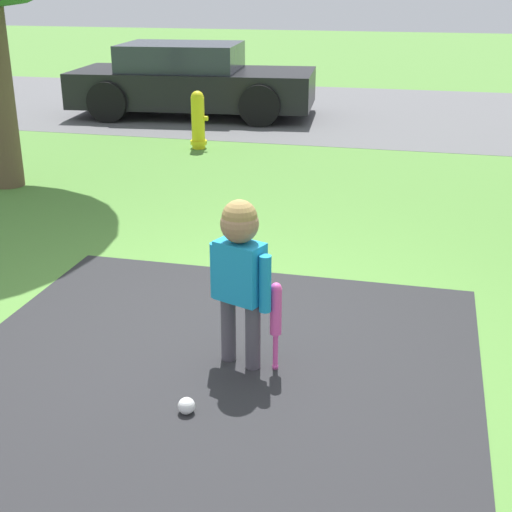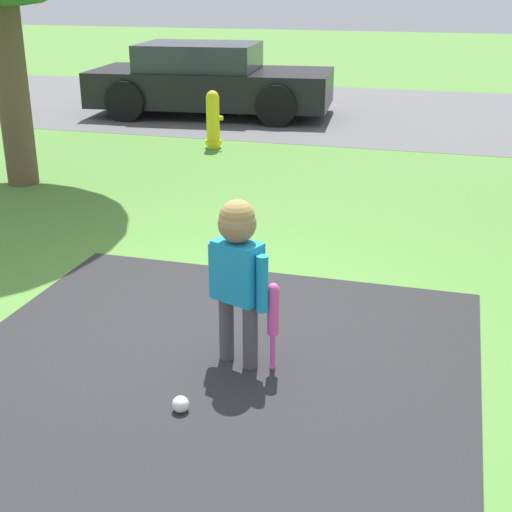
{
  "view_description": "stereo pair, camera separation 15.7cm",
  "coord_description": "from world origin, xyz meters",
  "px_view_note": "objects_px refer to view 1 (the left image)",
  "views": [
    {
      "loc": [
        1.3,
        -4.25,
        2.24
      ],
      "look_at": [
        0.28,
        -0.07,
        0.57
      ],
      "focal_mm": 50.0,
      "sensor_mm": 36.0,
      "label": 1
    },
    {
      "loc": [
        1.45,
        -4.21,
        2.24
      ],
      "look_at": [
        0.28,
        -0.07,
        0.57
      ],
      "focal_mm": 50.0,
      "sensor_mm": 36.0,
      "label": 2
    }
  ],
  "objects_px": {
    "sports_ball": "(186,406)",
    "parked_car": "(191,81)",
    "baseball_bat": "(276,314)",
    "fire_hydrant": "(198,121)",
    "child": "(240,261)"
  },
  "relations": [
    {
      "from": "sports_ball",
      "to": "parked_car",
      "type": "bearing_deg",
      "value": 108.38
    },
    {
      "from": "baseball_bat",
      "to": "sports_ball",
      "type": "xyz_separation_m",
      "value": [
        -0.37,
        -0.59,
        -0.33
      ]
    },
    {
      "from": "baseball_bat",
      "to": "sports_ball",
      "type": "distance_m",
      "value": 0.77
    },
    {
      "from": "child",
      "to": "parked_car",
      "type": "relative_size",
      "value": 0.25
    },
    {
      "from": "sports_ball",
      "to": "fire_hydrant",
      "type": "relative_size",
      "value": 0.12
    },
    {
      "from": "baseball_bat",
      "to": "parked_car",
      "type": "height_order",
      "value": "parked_car"
    },
    {
      "from": "sports_ball",
      "to": "fire_hydrant",
      "type": "xyz_separation_m",
      "value": [
        -1.99,
        6.32,
        0.34
      ]
    },
    {
      "from": "child",
      "to": "baseball_bat",
      "type": "bearing_deg",
      "value": 15.96
    },
    {
      "from": "fire_hydrant",
      "to": "parked_car",
      "type": "relative_size",
      "value": 0.19
    },
    {
      "from": "child",
      "to": "fire_hydrant",
      "type": "distance_m",
      "value": 6.11
    },
    {
      "from": "child",
      "to": "parked_car",
      "type": "bearing_deg",
      "value": 131.49
    },
    {
      "from": "parked_car",
      "to": "child",
      "type": "bearing_deg",
      "value": -75.09
    },
    {
      "from": "fire_hydrant",
      "to": "sports_ball",
      "type": "bearing_deg",
      "value": -72.51
    },
    {
      "from": "baseball_bat",
      "to": "fire_hydrant",
      "type": "bearing_deg",
      "value": 112.42
    },
    {
      "from": "sports_ball",
      "to": "parked_car",
      "type": "relative_size",
      "value": 0.02
    }
  ]
}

